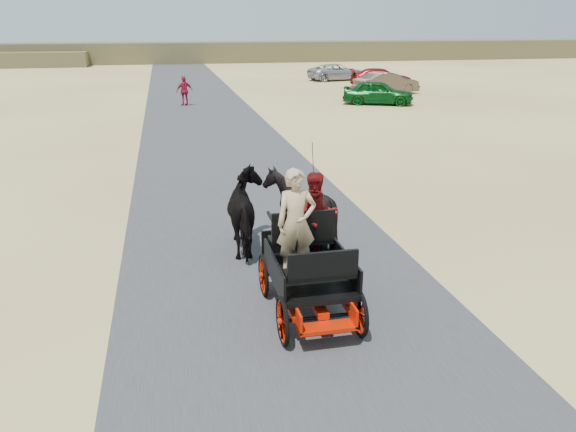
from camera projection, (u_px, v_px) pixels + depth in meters
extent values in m
plane|color=tan|center=(269.00, 261.00, 11.67)|extent=(140.00, 140.00, 0.00)
cube|color=#38383A|center=(269.00, 261.00, 11.67)|extent=(6.00, 140.00, 0.01)
cube|color=brown|center=(177.00, 52.00, 68.53)|extent=(140.00, 6.00, 2.40)
imported|color=black|center=(249.00, 212.00, 12.03)|extent=(0.91, 2.01, 1.70)
imported|color=black|center=(299.00, 209.00, 12.25)|extent=(1.37, 1.54, 1.70)
imported|color=tan|center=(296.00, 223.00, 9.12)|extent=(0.66, 0.43, 1.80)
imported|color=#660C0F|center=(317.00, 216.00, 9.76)|extent=(0.77, 0.60, 1.58)
imported|color=#A41234|center=(185.00, 91.00, 33.12)|extent=(1.09, 0.74, 1.73)
imported|color=#0C4C19|center=(378.00, 92.00, 33.67)|extent=(4.51, 3.23, 1.43)
imported|color=brown|center=(386.00, 83.00, 38.34)|extent=(4.83, 2.68, 1.51)
imported|color=maroon|center=(381.00, 78.00, 42.76)|extent=(5.09, 3.01, 1.38)
imported|color=#B2B2B7|center=(337.00, 72.00, 47.69)|extent=(5.24, 3.06, 1.37)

